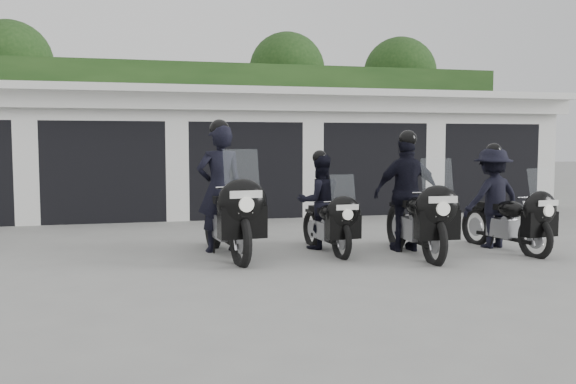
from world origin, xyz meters
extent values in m
plane|color=gray|center=(0.00, 0.00, 0.00)|extent=(80.00, 80.00, 0.00)
cube|color=white|center=(0.00, 8.50, 1.40)|extent=(16.00, 6.00, 2.80)
cube|color=white|center=(0.00, 8.30, 2.88)|extent=(16.40, 6.80, 0.16)
cube|color=white|center=(0.00, 5.25, 2.65)|extent=(16.40, 0.12, 0.40)
cube|color=black|center=(0.00, 5.48, 0.12)|extent=(16.00, 0.06, 0.24)
cube|color=white|center=(-4.65, 5.65, 1.40)|extent=(0.50, 0.50, 2.80)
cube|color=black|center=(-3.10, 6.70, 1.10)|extent=(2.60, 2.60, 2.20)
cube|color=white|center=(-3.10, 5.65, 2.50)|extent=(2.60, 0.50, 0.60)
cube|color=white|center=(-1.55, 5.65, 1.40)|extent=(0.50, 0.50, 2.80)
cube|color=black|center=(0.00, 6.70, 1.10)|extent=(2.60, 2.60, 2.20)
cube|color=white|center=(0.00, 5.65, 2.50)|extent=(2.60, 0.50, 0.60)
cube|color=white|center=(1.55, 5.65, 1.40)|extent=(0.50, 0.50, 2.80)
cube|color=black|center=(3.10, 6.70, 1.10)|extent=(2.60, 2.60, 2.20)
cube|color=white|center=(3.10, 5.65, 2.50)|extent=(2.60, 0.50, 0.60)
cube|color=white|center=(4.65, 5.65, 1.40)|extent=(0.50, 0.50, 2.80)
cube|color=black|center=(6.20, 6.70, 1.10)|extent=(2.60, 2.60, 2.20)
cube|color=white|center=(6.20, 5.65, 2.50)|extent=(2.60, 0.50, 0.60)
cube|color=white|center=(7.75, 5.65, 1.40)|extent=(0.50, 0.50, 2.80)
cube|color=#193513|center=(0.00, 12.50, 2.15)|extent=(20.00, 2.00, 4.30)
sphere|color=#193513|center=(-6.50, 14.00, 4.40)|extent=(2.80, 2.80, 2.80)
cylinder|color=black|center=(-6.50, 14.00, 1.65)|extent=(0.24, 0.24, 3.30)
sphere|color=#193513|center=(3.00, 14.00, 4.40)|extent=(2.80, 2.80, 2.80)
cylinder|color=black|center=(3.00, 14.00, 1.65)|extent=(0.24, 0.24, 3.30)
sphere|color=#193513|center=(7.50, 14.00, 4.40)|extent=(2.80, 2.80, 2.80)
cylinder|color=black|center=(7.50, 14.00, 1.65)|extent=(0.24, 0.24, 3.30)
torus|color=black|center=(-0.98, 0.30, 0.36)|extent=(0.23, 0.85, 0.84)
torus|color=black|center=(-1.18, 1.94, 0.36)|extent=(0.23, 0.85, 0.84)
cube|color=#98989C|center=(-1.08, 1.14, 0.44)|extent=(0.37, 0.66, 0.37)
cube|color=black|center=(-1.08, 1.12, 0.25)|extent=(0.27, 1.49, 0.07)
ellipsoid|color=black|center=(-1.06, 0.95, 0.83)|extent=(0.45, 0.70, 0.33)
cube|color=black|center=(-1.12, 1.44, 0.85)|extent=(0.37, 0.66, 0.11)
ellipsoid|color=black|center=(-0.97, 0.21, 0.89)|extent=(0.76, 0.46, 0.69)
cube|color=black|center=(-0.97, 0.21, 0.63)|extent=(0.69, 0.33, 0.46)
cube|color=#B2BFC6|center=(-0.98, 0.24, 1.35)|extent=(0.52, 0.19, 0.58)
cylinder|color=silver|center=(-1.00, 0.43, 1.10)|extent=(0.64, 0.11, 0.03)
cube|color=silver|center=(-0.95, 0.01, 1.03)|extent=(0.46, 0.07, 0.10)
cube|color=silver|center=(-0.95, 0.05, 0.83)|extent=(0.21, 0.04, 0.11)
imported|color=black|center=(-1.12, 1.46, 1.01)|extent=(0.79, 0.57, 2.01)
sphere|color=black|center=(-1.12, 1.46, 1.95)|extent=(0.31, 0.31, 0.31)
torus|color=black|center=(0.57, 0.46, 0.27)|extent=(0.15, 0.65, 0.64)
torus|color=black|center=(0.46, 1.72, 0.27)|extent=(0.15, 0.65, 0.64)
cube|color=#98989C|center=(0.52, 1.11, 0.33)|extent=(0.27, 0.50, 0.28)
cube|color=black|center=(0.52, 1.09, 0.19)|extent=(0.17, 1.15, 0.05)
ellipsoid|color=black|center=(0.53, 0.96, 0.63)|extent=(0.33, 0.53, 0.25)
cube|color=black|center=(0.50, 1.33, 0.65)|extent=(0.27, 0.50, 0.09)
ellipsoid|color=black|center=(0.58, 0.39, 0.69)|extent=(0.58, 0.34, 0.53)
cube|color=black|center=(0.58, 0.39, 0.48)|extent=(0.53, 0.24, 0.35)
cube|color=#B2BFC6|center=(0.58, 0.41, 1.04)|extent=(0.39, 0.13, 0.45)
cylinder|color=silver|center=(0.56, 0.56, 0.85)|extent=(0.49, 0.07, 0.02)
cube|color=silver|center=(0.59, 0.24, 0.79)|extent=(0.35, 0.04, 0.08)
cube|color=silver|center=(0.59, 0.26, 0.63)|extent=(0.16, 0.03, 0.09)
imported|color=black|center=(0.50, 1.35, 0.77)|extent=(0.80, 0.65, 1.54)
sphere|color=black|center=(0.50, 1.35, 1.50)|extent=(0.24, 0.24, 0.24)
torus|color=black|center=(1.73, -0.26, 0.33)|extent=(0.16, 0.78, 0.77)
torus|color=black|center=(1.82, 1.26, 0.33)|extent=(0.16, 0.78, 0.77)
cube|color=#98989C|center=(1.78, 0.52, 0.40)|extent=(0.31, 0.59, 0.34)
cube|color=black|center=(1.78, 0.50, 0.23)|extent=(0.16, 1.37, 0.06)
ellipsoid|color=black|center=(1.77, 0.34, 0.76)|extent=(0.38, 0.63, 0.30)
cube|color=black|center=(1.79, 0.79, 0.78)|extent=(0.31, 0.59, 0.11)
ellipsoid|color=black|center=(1.73, -0.34, 0.82)|extent=(0.68, 0.39, 0.63)
cube|color=black|center=(1.73, -0.34, 0.58)|extent=(0.62, 0.27, 0.42)
cube|color=#B2BFC6|center=(1.73, -0.31, 1.25)|extent=(0.47, 0.15, 0.54)
cylinder|color=silver|center=(1.74, -0.13, 1.01)|extent=(0.59, 0.06, 0.03)
cube|color=silver|center=(1.72, -0.52, 0.95)|extent=(0.42, 0.04, 0.09)
cube|color=silver|center=(1.72, -0.49, 0.76)|extent=(0.19, 0.03, 0.11)
imported|color=black|center=(1.79, 0.82, 0.93)|extent=(1.12, 0.68, 1.85)
sphere|color=black|center=(1.79, 0.82, 1.79)|extent=(0.28, 0.28, 0.28)
torus|color=black|center=(3.45, -0.16, 0.29)|extent=(0.21, 0.70, 0.69)
torus|color=black|center=(3.25, 1.18, 0.29)|extent=(0.21, 0.70, 0.69)
cube|color=#98989C|center=(3.35, 0.53, 0.36)|extent=(0.32, 0.55, 0.30)
cube|color=black|center=(3.35, 0.51, 0.21)|extent=(0.26, 1.22, 0.06)
ellipsoid|color=black|center=(3.37, 0.37, 0.68)|extent=(0.38, 0.58, 0.27)
cube|color=black|center=(3.31, 0.77, 0.70)|extent=(0.32, 0.55, 0.09)
ellipsoid|color=black|center=(3.46, -0.24, 0.74)|extent=(0.63, 0.40, 0.57)
cube|color=black|center=(3.46, -0.24, 0.52)|extent=(0.57, 0.29, 0.38)
cube|color=#B2BFC6|center=(3.46, -0.21, 1.11)|extent=(0.43, 0.17, 0.48)
cylinder|color=silver|center=(3.44, -0.05, 0.91)|extent=(0.53, 0.11, 0.03)
cube|color=silver|center=(3.49, -0.40, 0.85)|extent=(0.37, 0.07, 0.08)
cube|color=silver|center=(3.48, -0.37, 0.68)|extent=(0.17, 0.04, 0.09)
imported|color=black|center=(3.31, 0.79, 0.83)|extent=(1.14, 0.71, 1.65)
sphere|color=black|center=(3.31, 0.79, 1.60)|extent=(0.25, 0.25, 0.25)
camera|label=1|loc=(-2.35, -8.15, 1.74)|focal=38.00mm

